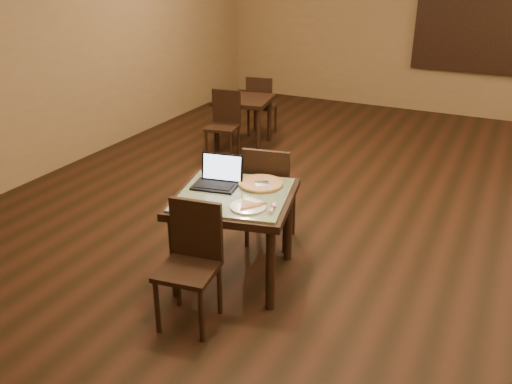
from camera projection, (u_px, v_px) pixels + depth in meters
The scene contains 17 objects.
ground at pixel (363, 243), 5.10m from camera, with size 10.00×10.00×0.00m, color black.
wall_back at pixel (459, 22), 8.59m from camera, with size 8.00×0.02×3.00m, color olive.
wall_left at pixel (29, 50), 6.12m from camera, with size 0.02×10.00×3.00m, color olive.
mural at pixel (494, 20), 8.33m from camera, with size 2.34×0.05×1.64m.
tiled_table at pixel (234, 205), 4.32m from camera, with size 1.10×1.10×0.76m.
chair_main_near at pixel (192, 256), 3.88m from camera, with size 0.45×0.45×0.92m.
chair_main_far at pixel (269, 191), 4.87m from camera, with size 0.49×0.49×0.97m.
laptop at pixel (218, 177), 4.42m from camera, with size 0.39×0.34×0.24m.
plate at pixel (248, 207), 4.04m from camera, with size 0.27×0.27×0.02m, color white.
pizza_slice at pixel (248, 205), 4.03m from camera, with size 0.19×0.19×0.02m, color beige, non-canonical shape.
pizza_pan at pixel (261, 185), 4.43m from camera, with size 0.37×0.37×0.01m, color silver.
pizza_whole at pixel (261, 183), 4.42m from camera, with size 0.37×0.37×0.03m.
spatula at pixel (262, 184), 4.39m from camera, with size 0.11×0.26×0.01m, color silver.
napkin_roll at pixel (272, 208), 4.00m from camera, with size 0.06×0.15×0.04m.
other_table_b at pixel (244, 106), 7.45m from camera, with size 0.85×0.85×0.68m.
other_table_b_chair_near at pixel (224, 121), 7.06m from camera, with size 0.44×0.44×0.89m.
other_table_b_chair_far at pixel (261, 103), 7.89m from camera, with size 0.44×0.44×0.89m.
Camera 1 is at (1.08, -4.45, 2.51)m, focal length 38.00 mm.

